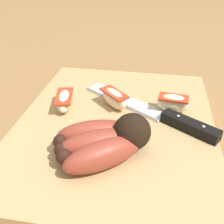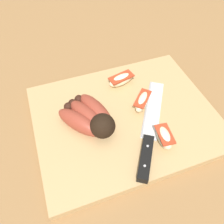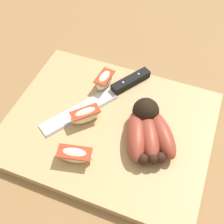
# 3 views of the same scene
# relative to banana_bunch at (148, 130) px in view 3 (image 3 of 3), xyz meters

# --- Properties ---
(ground_plane) EXTENTS (6.00, 6.00, 0.00)m
(ground_plane) POSITION_rel_banana_bunch_xyz_m (-0.10, -0.01, -0.04)
(ground_plane) COLOR olive
(cutting_board) EXTENTS (0.42, 0.34, 0.02)m
(cutting_board) POSITION_rel_banana_bunch_xyz_m (-0.08, 0.00, -0.03)
(cutting_board) COLOR tan
(cutting_board) RESTS_ON ground_plane
(banana_bunch) EXTENTS (0.13, 0.14, 0.06)m
(banana_bunch) POSITION_rel_banana_bunch_xyz_m (0.00, 0.00, 0.00)
(banana_bunch) COLOR black
(banana_bunch) RESTS_ON cutting_board
(chefs_knife) EXTENTS (0.18, 0.25, 0.02)m
(chefs_knife) POSITION_rel_banana_bunch_xyz_m (-0.10, 0.09, -0.02)
(chefs_knife) COLOR silver
(chefs_knife) RESTS_ON cutting_board
(apple_wedge_near) EXTENTS (0.07, 0.04, 0.03)m
(apple_wedge_near) POSITION_rel_banana_bunch_xyz_m (-0.11, -0.10, -0.01)
(apple_wedge_near) COLOR beige
(apple_wedge_near) RESTS_ON cutting_board
(apple_wedge_middle) EXTENTS (0.06, 0.06, 0.04)m
(apple_wedge_middle) POSITION_rel_banana_bunch_xyz_m (-0.13, -0.01, -0.00)
(apple_wedge_middle) COLOR beige
(apple_wedge_middle) RESTS_ON cutting_board
(apple_wedge_far) EXTENTS (0.03, 0.06, 0.03)m
(apple_wedge_far) POSITION_rel_banana_bunch_xyz_m (-0.13, 0.10, -0.00)
(apple_wedge_far) COLOR beige
(apple_wedge_far) RESTS_ON cutting_board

